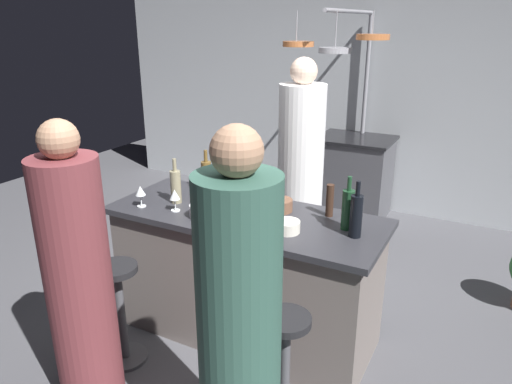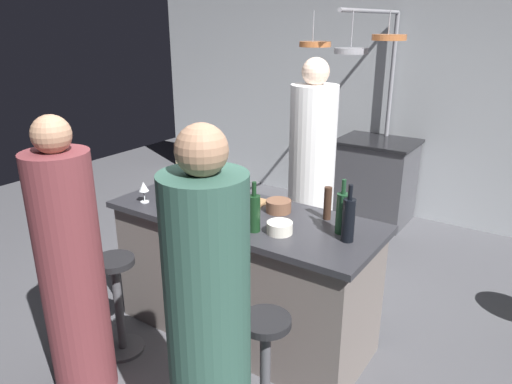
{
  "view_description": "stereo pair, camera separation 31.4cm",
  "coord_description": "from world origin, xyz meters",
  "px_view_note": "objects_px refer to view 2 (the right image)",
  "views": [
    {
      "loc": [
        1.38,
        -2.47,
        2.07
      ],
      "look_at": [
        0.0,
        0.15,
        1.0
      ],
      "focal_mm": 33.34,
      "sensor_mm": 36.0,
      "label": 1
    },
    {
      "loc": [
        1.65,
        -2.31,
        2.07
      ],
      "look_at": [
        0.0,
        0.15,
        1.0
      ],
      "focal_mm": 33.34,
      "sensor_mm": 36.0,
      "label": 2
    }
  ],
  "objects_px": {
    "guest_left": "(72,274)",
    "wine_glass_near_left_guest": "(144,188)",
    "bar_stool_right": "(265,368)",
    "wine_glass_near_right_guest": "(175,193)",
    "guest_right": "(209,333)",
    "wine_bottle_amber": "(211,174)",
    "pepper_mill": "(328,203)",
    "wine_bottle_green": "(342,212)",
    "wine_bottle_dark": "(348,219)",
    "cutting_board": "(241,201)",
    "mixing_bowl_ceramic": "(280,228)",
    "stove_range": "(374,180)",
    "bar_stool_left": "(118,301)",
    "mixing_bowl_steel": "(201,209)",
    "wine_bottle_white": "(179,183)",
    "wine_bottle_red": "(254,212)",
    "mixing_bowl_wooden": "(279,206)",
    "chef": "(311,178)"
  },
  "relations": [
    {
      "from": "chef",
      "to": "guest_left",
      "type": "relative_size",
      "value": 1.1
    },
    {
      "from": "cutting_board",
      "to": "wine_bottle_dark",
      "type": "height_order",
      "value": "wine_bottle_dark"
    },
    {
      "from": "mixing_bowl_steel",
      "to": "wine_bottle_dark",
      "type": "bearing_deg",
      "value": 9.9
    },
    {
      "from": "bar_stool_left",
      "to": "mixing_bowl_ceramic",
      "type": "relative_size",
      "value": 4.49
    },
    {
      "from": "pepper_mill",
      "to": "wine_bottle_white",
      "type": "height_order",
      "value": "wine_bottle_white"
    },
    {
      "from": "guest_left",
      "to": "wine_bottle_green",
      "type": "xyz_separation_m",
      "value": [
        1.12,
        1.04,
        0.27
      ]
    },
    {
      "from": "wine_bottle_green",
      "to": "mixing_bowl_ceramic",
      "type": "xyz_separation_m",
      "value": [
        -0.29,
        -0.2,
        -0.09
      ]
    },
    {
      "from": "guest_right",
      "to": "mixing_bowl_steel",
      "type": "xyz_separation_m",
      "value": [
        -0.73,
        0.82,
        0.14
      ]
    },
    {
      "from": "guest_right",
      "to": "bar_stool_right",
      "type": "bearing_deg",
      "value": 81.68
    },
    {
      "from": "bar_stool_left",
      "to": "cutting_board",
      "type": "distance_m",
      "value": 1.03
    },
    {
      "from": "cutting_board",
      "to": "wine_bottle_amber",
      "type": "bearing_deg",
      "value": 165.07
    },
    {
      "from": "guest_right",
      "to": "pepper_mill",
      "type": "bearing_deg",
      "value": 91.4
    },
    {
      "from": "guest_left",
      "to": "wine_bottle_dark",
      "type": "distance_m",
      "value": 1.55
    },
    {
      "from": "bar_stool_left",
      "to": "mixing_bowl_steel",
      "type": "distance_m",
      "value": 0.8
    },
    {
      "from": "bar_stool_left",
      "to": "wine_bottle_green",
      "type": "relative_size",
      "value": 2.07
    },
    {
      "from": "guest_left",
      "to": "wine_glass_near_left_guest",
      "type": "relative_size",
      "value": 11.23
    },
    {
      "from": "wine_bottle_red",
      "to": "mixing_bowl_steel",
      "type": "distance_m",
      "value": 0.43
    },
    {
      "from": "wine_bottle_amber",
      "to": "wine_bottle_dark",
      "type": "bearing_deg",
      "value": -11.67
    },
    {
      "from": "bar_stool_right",
      "to": "wine_bottle_red",
      "type": "bearing_deg",
      "value": 129.85
    },
    {
      "from": "guest_right",
      "to": "mixing_bowl_ceramic",
      "type": "bearing_deg",
      "value": 100.88
    },
    {
      "from": "wine_bottle_amber",
      "to": "bar_stool_right",
      "type": "bearing_deg",
      "value": -39.9
    },
    {
      "from": "bar_stool_right",
      "to": "wine_glass_near_right_guest",
      "type": "bearing_deg",
      "value": 155.78
    },
    {
      "from": "bar_stool_right",
      "to": "guest_left",
      "type": "bearing_deg",
      "value": -161.8
    },
    {
      "from": "cutting_board",
      "to": "wine_bottle_red",
      "type": "height_order",
      "value": "wine_bottle_red"
    },
    {
      "from": "guest_right",
      "to": "wine_bottle_dark",
      "type": "bearing_deg",
      "value": 78.3
    },
    {
      "from": "wine_glass_near_right_guest",
      "to": "mixing_bowl_steel",
      "type": "distance_m",
      "value": 0.22
    },
    {
      "from": "bar_stool_left",
      "to": "mixing_bowl_steel",
      "type": "height_order",
      "value": "mixing_bowl_steel"
    },
    {
      "from": "bar_stool_left",
      "to": "guest_right",
      "type": "height_order",
      "value": "guest_right"
    },
    {
      "from": "bar_stool_left",
      "to": "wine_bottle_dark",
      "type": "xyz_separation_m",
      "value": [
        1.27,
        0.61,
        0.66
      ]
    },
    {
      "from": "wine_bottle_red",
      "to": "mixing_bowl_wooden",
      "type": "bearing_deg",
      "value": 96.39
    },
    {
      "from": "wine_bottle_dark",
      "to": "mixing_bowl_ceramic",
      "type": "height_order",
      "value": "wine_bottle_dark"
    },
    {
      "from": "wine_bottle_white",
      "to": "wine_glass_near_left_guest",
      "type": "distance_m",
      "value": 0.24
    },
    {
      "from": "stove_range",
      "to": "bar_stool_left",
      "type": "relative_size",
      "value": 1.31
    },
    {
      "from": "wine_glass_near_left_guest",
      "to": "wine_bottle_green",
      "type": "bearing_deg",
      "value": 12.26
    },
    {
      "from": "wine_bottle_green",
      "to": "chef",
      "type": "bearing_deg",
      "value": 125.55
    },
    {
      "from": "bar_stool_right",
      "to": "wine_glass_near_left_guest",
      "type": "bearing_deg",
      "value": 161.98
    },
    {
      "from": "guest_right",
      "to": "wine_bottle_amber",
      "type": "bearing_deg",
      "value": 128.31
    },
    {
      "from": "guest_left",
      "to": "wine_bottle_red",
      "type": "xyz_separation_m",
      "value": [
        0.68,
        0.78,
        0.26
      ]
    },
    {
      "from": "wine_bottle_green",
      "to": "wine_bottle_dark",
      "type": "bearing_deg",
      "value": -47.35
    },
    {
      "from": "wine_glass_near_right_guest",
      "to": "mixing_bowl_ceramic",
      "type": "bearing_deg",
      "value": 2.84
    },
    {
      "from": "guest_left",
      "to": "wine_glass_near_right_guest",
      "type": "relative_size",
      "value": 11.23
    },
    {
      "from": "bar_stool_right",
      "to": "mixing_bowl_wooden",
      "type": "xyz_separation_m",
      "value": [
        -0.4,
        0.77,
        0.56
      ]
    },
    {
      "from": "wine_bottle_green",
      "to": "mixing_bowl_steel",
      "type": "distance_m",
      "value": 0.9
    },
    {
      "from": "pepper_mill",
      "to": "wine_bottle_red",
      "type": "height_order",
      "value": "wine_bottle_red"
    },
    {
      "from": "bar_stool_left",
      "to": "mixing_bowl_wooden",
      "type": "relative_size",
      "value": 4.14
    },
    {
      "from": "wine_bottle_dark",
      "to": "wine_bottle_green",
      "type": "xyz_separation_m",
      "value": [
        -0.07,
        0.08,
        -0.0
      ]
    },
    {
      "from": "pepper_mill",
      "to": "mixing_bowl_steel",
      "type": "height_order",
      "value": "pepper_mill"
    },
    {
      "from": "guest_right",
      "to": "wine_glass_near_left_guest",
      "type": "bearing_deg",
      "value": 146.94
    },
    {
      "from": "stove_range",
      "to": "cutting_board",
      "type": "bearing_deg",
      "value": -93.03
    },
    {
      "from": "wine_bottle_white",
      "to": "wine_glass_near_left_guest",
      "type": "bearing_deg",
      "value": -133.29
    }
  ]
}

